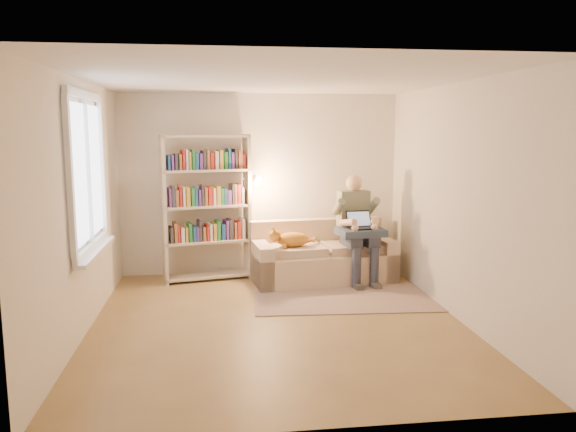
{
  "coord_description": "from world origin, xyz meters",
  "views": [
    {
      "loc": [
        -0.64,
        -5.86,
        2.08
      ],
      "look_at": [
        0.25,
        1.0,
        1.02
      ],
      "focal_mm": 35.0,
      "sensor_mm": 36.0,
      "label": 1
    }
  ],
  "objects": [
    {
      "name": "floor",
      "position": [
        0.0,
        0.0,
        0.0
      ],
      "size": [
        4.5,
        4.5,
        0.0
      ],
      "primitive_type": "plane",
      "color": "olive",
      "rests_on": "ground"
    },
    {
      "name": "wall_front",
      "position": [
        0.0,
        -2.25,
        1.3
      ],
      "size": [
        4.0,
        0.02,
        2.6
      ],
      "primitive_type": "cube",
      "color": "silver",
      "rests_on": "floor"
    },
    {
      "name": "sofa",
      "position": [
        0.81,
        1.67,
        0.3
      ],
      "size": [
        2.02,
        1.08,
        0.82
      ],
      "rotation": [
        0.0,
        0.0,
        0.11
      ],
      "color": "beige",
      "rests_on": "floor"
    },
    {
      "name": "blanket",
      "position": [
        1.31,
        1.42,
        0.72
      ],
      "size": [
        0.65,
        0.55,
        0.09
      ],
      "primitive_type": "cube",
      "rotation": [
        0.0,
        0.0,
        0.11
      ],
      "color": "#2B394C",
      "rests_on": "person"
    },
    {
      "name": "rug",
      "position": [
        0.92,
        0.8,
        0.01
      ],
      "size": [
        2.31,
        1.45,
        0.01
      ],
      "primitive_type": "cube",
      "rotation": [
        0.0,
        0.0,
        -0.06
      ],
      "color": "gray",
      "rests_on": "floor"
    },
    {
      "name": "cat",
      "position": [
        0.36,
        1.5,
        0.63
      ],
      "size": [
        0.67,
        0.29,
        0.25
      ],
      "rotation": [
        0.0,
        0.0,
        0.11
      ],
      "color": "orange",
      "rests_on": "sofa"
    },
    {
      "name": "wall_back",
      "position": [
        0.0,
        2.25,
        1.3
      ],
      "size": [
        4.0,
        0.02,
        2.6
      ],
      "primitive_type": "cube",
      "color": "silver",
      "rests_on": "floor"
    },
    {
      "name": "person",
      "position": [
        1.27,
        1.57,
        0.82
      ],
      "size": [
        0.48,
        0.71,
        1.47
      ],
      "rotation": [
        0.0,
        0.0,
        0.11
      ],
      "color": "gray",
      "rests_on": "sofa"
    },
    {
      "name": "laptop",
      "position": [
        1.31,
        1.44,
        0.83
      ],
      "size": [
        0.37,
        0.34,
        0.28
      ],
      "rotation": [
        0.0,
        0.0,
        0.11
      ],
      "color": "black",
      "rests_on": "blanket"
    },
    {
      "name": "wall_right",
      "position": [
        2.0,
        0.0,
        1.3
      ],
      "size": [
        0.02,
        4.5,
        2.6
      ],
      "primitive_type": "cube",
      "color": "silver",
      "rests_on": "floor"
    },
    {
      "name": "window",
      "position": [
        -1.95,
        0.2,
        1.38
      ],
      "size": [
        0.12,
        1.52,
        1.69
      ],
      "color": "white",
      "rests_on": "wall_left"
    },
    {
      "name": "wall_left",
      "position": [
        -2.0,
        0.0,
        1.3
      ],
      "size": [
        0.02,
        4.5,
        2.6
      ],
      "primitive_type": "cube",
      "color": "silver",
      "rests_on": "floor"
    },
    {
      "name": "ceiling",
      "position": [
        0.0,
        0.0,
        2.6
      ],
      "size": [
        4.0,
        4.5,
        0.02
      ],
      "primitive_type": "cube",
      "color": "white",
      "rests_on": "wall_back"
    },
    {
      "name": "bookshelf",
      "position": [
        -0.77,
        1.9,
        1.12
      ],
      "size": [
        1.39,
        0.55,
        2.03
      ],
      "rotation": [
        0.0,
        0.0,
        0.21
      ],
      "color": "beige",
      "rests_on": "floor"
    }
  ]
}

